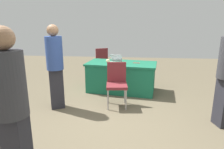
{
  "coord_description": "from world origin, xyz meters",
  "views": [
    {
      "loc": [
        -0.4,
        3.3,
        1.81
      ],
      "look_at": [
        -0.05,
        -0.16,
        0.9
      ],
      "focal_mm": 32.38,
      "sensor_mm": 36.0,
      "label": 1
    }
  ],
  "objects_px": {
    "laptop_silver": "(115,61)",
    "yarn_ball": "(108,61)",
    "scissors_red": "(136,63)",
    "person_attendee_standing": "(55,63)",
    "table_foreground": "(121,77)",
    "person_attendee_browsing": "(11,104)",
    "chair_tucked_right": "(117,81)",
    "chair_tucked_left": "(101,60)"
  },
  "relations": [
    {
      "from": "chair_tucked_left",
      "to": "person_attendee_standing",
      "type": "relative_size",
      "value": 0.54
    },
    {
      "from": "person_attendee_standing",
      "to": "laptop_silver",
      "type": "height_order",
      "value": "person_attendee_standing"
    },
    {
      "from": "table_foreground",
      "to": "person_attendee_browsing",
      "type": "relative_size",
      "value": 1.07
    },
    {
      "from": "chair_tucked_left",
      "to": "laptop_silver",
      "type": "distance_m",
      "value": 1.68
    },
    {
      "from": "table_foreground",
      "to": "laptop_silver",
      "type": "relative_size",
      "value": 4.97
    },
    {
      "from": "table_foreground",
      "to": "chair_tucked_right",
      "type": "relative_size",
      "value": 1.99
    },
    {
      "from": "chair_tucked_left",
      "to": "chair_tucked_right",
      "type": "height_order",
      "value": "chair_tucked_left"
    },
    {
      "from": "chair_tucked_left",
      "to": "scissors_red",
      "type": "distance_m",
      "value": 1.94
    },
    {
      "from": "chair_tucked_left",
      "to": "person_attendee_browsing",
      "type": "xyz_separation_m",
      "value": [
        0.16,
        4.9,
        0.45
      ]
    },
    {
      "from": "laptop_silver",
      "to": "person_attendee_standing",
      "type": "bearing_deg",
      "value": 63.14
    },
    {
      "from": "chair_tucked_right",
      "to": "person_attendee_browsing",
      "type": "xyz_separation_m",
      "value": [
        0.9,
        2.4,
        0.45
      ]
    },
    {
      "from": "person_attendee_standing",
      "to": "yarn_ball",
      "type": "relative_size",
      "value": 17.14
    },
    {
      "from": "person_attendee_standing",
      "to": "yarn_ball",
      "type": "height_order",
      "value": "person_attendee_standing"
    },
    {
      "from": "scissors_red",
      "to": "table_foreground",
      "type": "bearing_deg",
      "value": 179.45
    },
    {
      "from": "person_attendee_browsing",
      "to": "person_attendee_standing",
      "type": "bearing_deg",
      "value": 113.02
    },
    {
      "from": "yarn_ball",
      "to": "chair_tucked_right",
      "type": "bearing_deg",
      "value": 108.0
    },
    {
      "from": "chair_tucked_right",
      "to": "yarn_ball",
      "type": "relative_size",
      "value": 9.28
    },
    {
      "from": "laptop_silver",
      "to": "yarn_ball",
      "type": "xyz_separation_m",
      "value": [
        0.18,
        0.03,
        0.01
      ]
    },
    {
      "from": "laptop_silver",
      "to": "yarn_ball",
      "type": "height_order",
      "value": "laptop_silver"
    },
    {
      "from": "chair_tucked_right",
      "to": "yarn_ball",
      "type": "height_order",
      "value": "chair_tucked_right"
    },
    {
      "from": "person_attendee_browsing",
      "to": "yarn_ball",
      "type": "xyz_separation_m",
      "value": [
        -0.6,
        -3.33,
        -0.18
      ]
    },
    {
      "from": "chair_tucked_left",
      "to": "chair_tucked_right",
      "type": "bearing_deg",
      "value": -99.74
    },
    {
      "from": "chair_tucked_right",
      "to": "table_foreground",
      "type": "bearing_deg",
      "value": -98.83
    },
    {
      "from": "person_attendee_browsing",
      "to": "scissors_red",
      "type": "relative_size",
      "value": 9.89
    },
    {
      "from": "table_foreground",
      "to": "person_attendee_standing",
      "type": "distance_m",
      "value": 1.91
    },
    {
      "from": "chair_tucked_left",
      "to": "laptop_silver",
      "type": "relative_size",
      "value": 2.5
    },
    {
      "from": "chair_tucked_right",
      "to": "scissors_red",
      "type": "distance_m",
      "value": 1.09
    },
    {
      "from": "chair_tucked_right",
      "to": "person_attendee_standing",
      "type": "distance_m",
      "value": 1.36
    },
    {
      "from": "laptop_silver",
      "to": "yarn_ball",
      "type": "relative_size",
      "value": 3.73
    },
    {
      "from": "person_attendee_browsing",
      "to": "laptop_silver",
      "type": "bearing_deg",
      "value": 90.54
    },
    {
      "from": "chair_tucked_left",
      "to": "person_attendee_browsing",
      "type": "relative_size",
      "value": 0.54
    },
    {
      "from": "chair_tucked_left",
      "to": "person_attendee_standing",
      "type": "xyz_separation_m",
      "value": [
        0.51,
        2.78,
        0.44
      ]
    },
    {
      "from": "chair_tucked_right",
      "to": "laptop_silver",
      "type": "bearing_deg",
      "value": -88.73
    },
    {
      "from": "chair_tucked_left",
      "to": "person_attendee_browsing",
      "type": "distance_m",
      "value": 4.93
    },
    {
      "from": "person_attendee_standing",
      "to": "person_attendee_browsing",
      "type": "height_order",
      "value": "person_attendee_browsing"
    },
    {
      "from": "chair_tucked_left",
      "to": "laptop_silver",
      "type": "xyz_separation_m",
      "value": [
        -0.62,
        1.54,
        0.26
      ]
    },
    {
      "from": "person_attendee_browsing",
      "to": "laptop_silver",
      "type": "relative_size",
      "value": 4.64
    },
    {
      "from": "chair_tucked_left",
      "to": "person_attendee_standing",
      "type": "height_order",
      "value": "person_attendee_standing"
    },
    {
      "from": "yarn_ball",
      "to": "scissors_red",
      "type": "height_order",
      "value": "yarn_ball"
    },
    {
      "from": "laptop_silver",
      "to": "scissors_red",
      "type": "height_order",
      "value": "laptop_silver"
    },
    {
      "from": "table_foreground",
      "to": "yarn_ball",
      "type": "bearing_deg",
      "value": 8.98
    },
    {
      "from": "table_foreground",
      "to": "scissors_red",
      "type": "height_order",
      "value": "scissors_red"
    }
  ]
}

